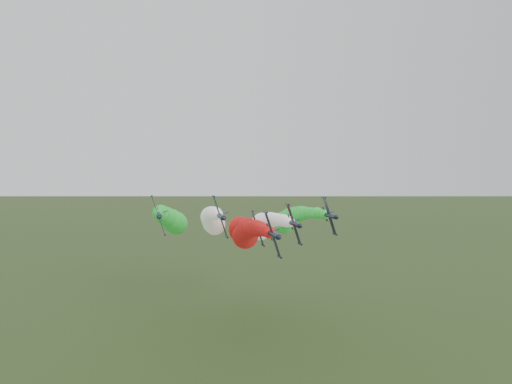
# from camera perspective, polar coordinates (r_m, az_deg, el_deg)

# --- Properties ---
(jet_lead) EXTENTS (12.91, 76.10, 17.57)m
(jet_lead) POSITION_cam_1_polar(r_m,az_deg,el_deg) (144.45, -1.12, -4.65)
(jet_lead) COLOR black
(jet_lead) RESTS_ON ground
(jet_inner_left) EXTENTS (12.26, 75.45, 16.92)m
(jet_inner_left) POSITION_cam_1_polar(r_m,az_deg,el_deg) (153.62, -5.00, -3.23)
(jet_inner_left) COLOR black
(jet_inner_left) RESTS_ON ground
(jet_inner_right) EXTENTS (12.54, 75.73, 17.20)m
(jet_inner_right) POSITION_cam_1_polar(r_m,az_deg,el_deg) (155.63, 0.76, -3.82)
(jet_inner_right) COLOR black
(jet_inner_right) RESTS_ON ground
(jet_outer_left) EXTENTS (12.56, 75.75, 17.22)m
(jet_outer_left) POSITION_cam_1_polar(r_m,az_deg,el_deg) (163.23, -9.74, -3.11)
(jet_outer_left) COLOR black
(jet_outer_left) RESTS_ON ground
(jet_outer_right) EXTENTS (12.38, 75.57, 17.04)m
(jet_outer_right) POSITION_cam_1_polar(r_m,az_deg,el_deg) (164.00, 3.79, -3.15)
(jet_outer_right) COLOR black
(jet_outer_right) RESTS_ON ground
(jet_trail) EXTENTS (12.38, 75.57, 17.03)m
(jet_trail) POSITION_cam_1_polar(r_m,az_deg,el_deg) (171.44, -1.87, -4.14)
(jet_trail) COLOR black
(jet_trail) RESTS_ON ground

